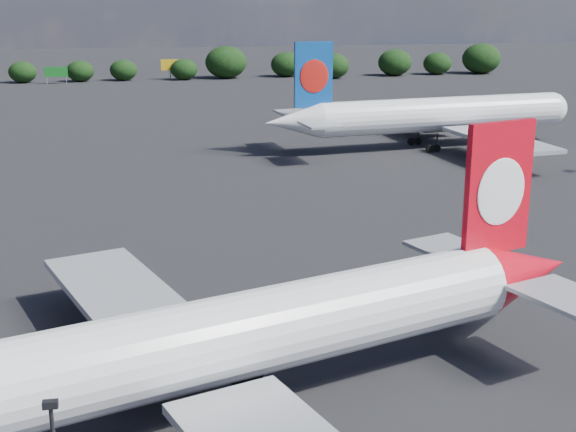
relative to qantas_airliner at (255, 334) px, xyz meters
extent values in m
plane|color=black|center=(-11.71, 61.77, -4.86)|extent=(500.00, 500.00, 0.00)
cylinder|color=white|center=(-1.61, -0.57, 0.16)|extent=(37.61, 17.52, 5.02)
cone|color=red|center=(20.13, 7.17, 0.16)|extent=(9.25, 7.42, 5.02)
cube|color=red|center=(17.30, 6.16, 6.58)|extent=(5.37, 2.33, 9.03)
ellipsoid|color=white|center=(17.40, 5.88, 6.40)|extent=(4.04, 1.60, 4.62)
ellipsoid|color=white|center=(17.20, 6.45, 6.40)|extent=(4.04, 1.60, 4.62)
cube|color=#9FA2A7|center=(20.10, 1.30, 0.56)|extent=(6.28, 7.19, 0.30)
cube|color=#9FA2A7|center=(16.39, 11.70, 0.56)|extent=(6.28, 7.19, 0.30)
cube|color=#9FA2A7|center=(-7.88, 11.04, -1.45)|extent=(12.88, 21.10, 0.55)
cylinder|color=red|center=(-8.09, 5.64, -2.75)|extent=(5.64, 4.24, 2.71)
cube|color=#9FA2A7|center=(-8.09, 5.64, -2.05)|extent=(2.18, 1.02, 1.20)
cylinder|color=black|center=(1.29, -2.74, -3.35)|extent=(0.36, 0.36, 2.51)
cylinder|color=black|center=(1.29, -2.74, -4.31)|extent=(1.19, 0.80, 1.10)
cylinder|color=black|center=(2.33, -2.37, -4.31)|extent=(1.19, 0.80, 1.10)
cylinder|color=black|center=(-0.73, 2.94, -3.35)|extent=(0.36, 0.36, 2.51)
cylinder|color=black|center=(-0.73, 2.94, -4.31)|extent=(1.19, 0.80, 1.10)
cylinder|color=black|center=(0.31, 3.31, -4.31)|extent=(1.19, 0.80, 1.10)
cylinder|color=white|center=(39.42, 76.73, 0.46)|extent=(40.79, 11.06, 5.32)
sphere|color=white|center=(59.44, 79.63, 0.46)|extent=(6.03, 6.03, 5.32)
cone|color=white|center=(15.19, 73.23, 0.46)|extent=(9.19, 6.49, 5.32)
cube|color=#0D4393|center=(18.35, 73.69, 7.27)|extent=(5.87, 1.37, 9.58)
ellipsoid|color=red|center=(18.40, 73.37, 7.08)|extent=(4.45, 0.85, 4.90)
ellipsoid|color=red|center=(18.31, 74.00, 7.08)|extent=(4.45, 0.85, 4.90)
cube|color=#9FA2A7|center=(18.14, 67.74, 0.89)|extent=(5.66, 7.01, 0.32)
cube|color=#9FA2A7|center=(16.46, 79.33, 0.89)|extent=(5.66, 7.01, 0.32)
cube|color=#9FA2A7|center=(43.51, 63.34, -1.24)|extent=(9.90, 22.06, 0.59)
cube|color=#9FA2A7|center=(39.55, 90.73, -1.24)|extent=(9.90, 22.06, 0.59)
cylinder|color=#9FA2A7|center=(44.85, 68.92, -2.62)|extent=(5.68, 3.61, 2.87)
cube|color=#9FA2A7|center=(44.85, 68.92, -1.88)|extent=(2.36, 0.65, 1.28)
cylinder|color=#9FA2A7|center=(42.42, 85.77, -2.62)|extent=(5.68, 3.61, 2.87)
cube|color=#9FA2A7|center=(42.42, 85.77, -1.88)|extent=(2.36, 0.65, 1.28)
cylinder|color=black|center=(37.77, 73.27, -3.26)|extent=(0.34, 0.34, 2.66)
cylinder|color=black|center=(37.77, 73.27, -4.27)|extent=(1.23, 0.64, 1.17)
cylinder|color=black|center=(36.61, 73.10, -4.27)|extent=(1.23, 0.64, 1.17)
cylinder|color=black|center=(36.86, 79.59, -3.26)|extent=(0.34, 0.34, 2.66)
cylinder|color=black|center=(36.86, 79.59, -4.27)|extent=(1.23, 0.64, 1.17)
cylinder|color=black|center=(35.70, 79.42, -4.27)|extent=(1.23, 0.64, 1.17)
cylinder|color=black|center=(55.22, 79.02, -3.32)|extent=(0.29, 0.29, 2.66)
cylinder|color=black|center=(55.22, 79.02, -4.38)|extent=(1.00, 0.51, 0.96)
cube|color=black|center=(-9.42, -16.27, 5.26)|extent=(0.55, 0.30, 0.28)
cube|color=#14661E|center=(-29.71, 177.77, -1.66)|extent=(6.00, 0.30, 2.60)
cylinder|color=#919399|center=(-32.21, 177.77, -3.86)|extent=(0.20, 0.20, 2.00)
cylinder|color=#919399|center=(-27.21, 177.77, -3.86)|extent=(0.20, 0.20, 2.00)
cube|color=gold|center=(0.29, 183.77, -0.86)|extent=(5.00, 0.30, 3.00)
cylinder|color=#919399|center=(0.29, 183.77, -3.61)|extent=(0.30, 0.30, 2.50)
ellipsoid|color=black|center=(-38.87, 182.29, -2.00)|extent=(7.43, 6.29, 5.71)
ellipsoid|color=black|center=(-23.90, 182.57, -2.03)|extent=(7.37, 6.23, 5.67)
ellipsoid|color=black|center=(-12.40, 183.35, -2.01)|extent=(7.42, 6.28, 5.71)
ellipsoid|color=black|center=(4.01, 182.24, -1.99)|extent=(7.47, 6.32, 5.75)
ellipsoid|color=black|center=(15.87, 184.24, -0.38)|extent=(11.66, 9.87, 8.97)
ellipsoid|color=black|center=(33.29, 185.63, -1.36)|extent=(9.09, 7.69, 6.99)
ellipsoid|color=black|center=(45.38, 178.86, -1.36)|extent=(9.11, 7.71, 7.01)
ellipsoid|color=black|center=(64.56, 182.97, -1.08)|extent=(9.83, 8.32, 7.56)
ellipsoid|color=black|center=(77.91, 184.22, -1.62)|extent=(8.42, 7.12, 6.48)
ellipsoid|color=black|center=(91.58, 184.46, -0.43)|extent=(11.52, 9.75, 8.86)
camera|label=1|loc=(-5.40, -42.83, 19.47)|focal=50.00mm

